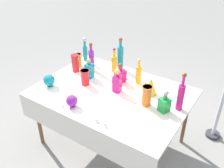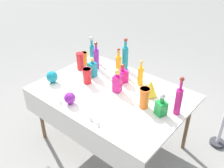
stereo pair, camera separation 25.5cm
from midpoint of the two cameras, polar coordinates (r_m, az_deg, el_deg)
name	(u,v)px [view 2 (the right image)]	position (r m, az deg, el deg)	size (l,w,h in m)	color
ground_plane	(112,142)	(3.22, 2.33, -13.18)	(40.00, 40.00, 0.00)	gray
display_table	(110,97)	(2.75, 2.20, -3.10)	(1.65, 1.18, 0.76)	white
tall_bottle_0	(118,63)	(3.08, 3.85, 4.75)	(0.07, 0.07, 0.32)	orange
tall_bottle_1	(96,58)	(3.14, -1.28, 5.98)	(0.07, 0.07, 0.36)	purple
tall_bottle_2	(92,50)	(3.39, -2.44, 7.81)	(0.06, 0.06, 0.32)	teal
tall_bottle_3	(179,100)	(2.45, 17.88, -3.54)	(0.07, 0.07, 0.41)	#C61972
tall_bottle_4	(125,57)	(3.13, 5.38, 6.16)	(0.07, 0.07, 0.42)	teal
tall_bottle_5	(140,75)	(2.83, 9.10, 1.87)	(0.06, 0.06, 0.31)	orange
square_decanter_0	(93,69)	(2.98, -2.04, 3.49)	(0.09, 0.09, 0.25)	teal
square_decanter_1	(161,106)	(2.44, 14.18, -5.11)	(0.12, 0.12, 0.24)	#198C38
square_decanter_2	(117,82)	(2.69, 3.93, 0.44)	(0.09, 0.09, 0.28)	#C61972
square_decanter_3	(122,75)	(2.88, 4.94, 1.92)	(0.14, 0.14, 0.23)	#C61972
slender_vase_0	(144,97)	(2.48, 10.34, -3.10)	(0.11, 0.11, 0.22)	orange
slender_vase_1	(84,58)	(3.27, -4.17, 5.89)	(0.09, 0.09, 0.17)	orange
slender_vase_2	(87,75)	(2.85, -3.20, 1.89)	(0.11, 0.11, 0.18)	red
slender_vase_3	(80,61)	(3.14, -4.98, 5.22)	(0.10, 0.10, 0.22)	red
fluted_vase_0	(151,88)	(2.67, 11.54, -0.92)	(0.14, 0.14, 0.19)	yellow
round_bowl_0	(52,77)	(2.92, -11.13, 1.55)	(0.13, 0.13, 0.14)	teal
round_bowl_1	(70,98)	(2.54, -6.80, -3.31)	(0.12, 0.12, 0.13)	purple
price_tag_left	(91,120)	(2.33, -1.63, -8.24)	(0.05, 0.01, 0.04)	white
price_tag_center	(99,125)	(2.27, 0.19, -9.40)	(0.05, 0.01, 0.05)	white
price_tag_right	(61,103)	(2.55, -8.82, -4.51)	(0.05, 0.01, 0.05)	white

